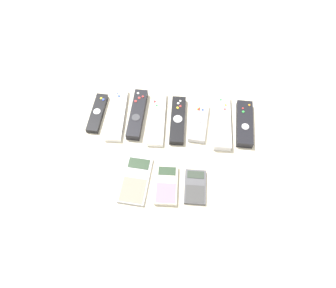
% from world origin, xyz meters
% --- Properties ---
extents(ground_plane, '(3.00, 3.00, 0.00)m').
position_xyz_m(ground_plane, '(0.00, 0.00, 0.00)').
color(ground_plane, beige).
extents(remote_0, '(0.05, 0.16, 0.02)m').
position_xyz_m(remote_0, '(-0.26, 0.13, 0.01)').
color(remote_0, black).
rests_on(remote_0, ground_plane).
extents(remote_1, '(0.06, 0.21, 0.02)m').
position_xyz_m(remote_1, '(-0.19, 0.13, 0.01)').
color(remote_1, white).
rests_on(remote_1, ground_plane).
extents(remote_2, '(0.05, 0.20, 0.03)m').
position_xyz_m(remote_2, '(-0.12, 0.14, 0.01)').
color(remote_2, black).
rests_on(remote_2, ground_plane).
extents(remote_3, '(0.06, 0.22, 0.02)m').
position_xyz_m(remote_3, '(-0.05, 0.13, 0.01)').
color(remote_3, white).
rests_on(remote_3, ground_plane).
extents(remote_4, '(0.05, 0.19, 0.02)m').
position_xyz_m(remote_4, '(0.02, 0.13, 0.01)').
color(remote_4, black).
rests_on(remote_4, ground_plane).
extents(remote_5, '(0.06, 0.16, 0.02)m').
position_xyz_m(remote_5, '(0.10, 0.13, 0.01)').
color(remote_5, '#B7B7BC').
rests_on(remote_5, ground_plane).
extents(remote_6, '(0.07, 0.22, 0.03)m').
position_xyz_m(remote_6, '(0.17, 0.14, 0.01)').
color(remote_6, silver).
rests_on(remote_6, ground_plane).
extents(remote_7, '(0.06, 0.18, 0.03)m').
position_xyz_m(remote_7, '(0.25, 0.14, 0.01)').
color(remote_7, black).
rests_on(remote_7, ground_plane).
extents(calculator_0, '(0.09, 0.16, 0.01)m').
position_xyz_m(calculator_0, '(-0.09, -0.10, 0.01)').
color(calculator_0, '#B2B2B7').
rests_on(calculator_0, ground_plane).
extents(calculator_1, '(0.07, 0.13, 0.02)m').
position_xyz_m(calculator_1, '(0.01, -0.11, 0.01)').
color(calculator_1, beige).
rests_on(calculator_1, ground_plane).
extents(calculator_2, '(0.07, 0.11, 0.01)m').
position_xyz_m(calculator_2, '(0.10, -0.11, 0.01)').
color(calculator_2, '#4C4C51').
rests_on(calculator_2, ground_plane).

